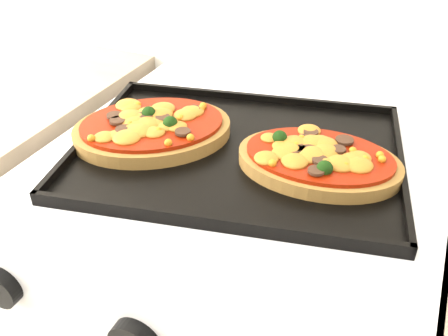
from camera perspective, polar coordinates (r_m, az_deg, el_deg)
The scene contains 5 objects.
control_panel at distance 0.59m, azimuth -9.24°, elevation -17.62°, with size 0.60×0.02×0.09m, color silver.
knob_left at distance 0.68m, azimuth -24.16°, elevation -12.36°, with size 0.05×0.05×0.02m, color black.
baking_tray at distance 0.74m, azimuth 1.59°, elevation 2.09°, with size 0.48×0.35×0.02m, color black.
pizza_left at distance 0.78m, azimuth -8.20°, elevation 4.66°, with size 0.24×0.18×0.04m, color olive, non-canonical shape.
pizza_right at distance 0.71m, azimuth 10.81°, elevation 1.03°, with size 0.23×0.16×0.03m, color olive, non-canonical shape.
Camera 1 is at (0.28, 1.10, 1.31)m, focal length 40.00 mm.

